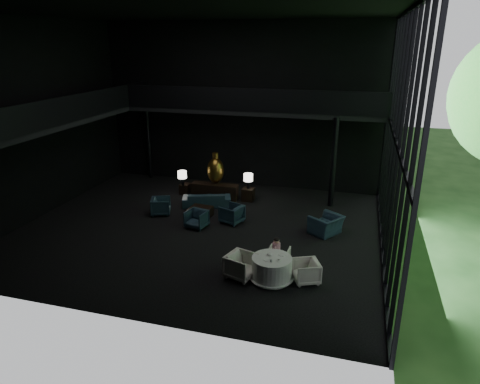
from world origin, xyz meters
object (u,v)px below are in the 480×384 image
(sofa, at_px, (207,197))
(lounge_armchair_west, at_px, (161,205))
(window_armchair, at_px, (326,221))
(child, at_px, (276,246))
(console, at_px, (215,191))
(dining_table, at_px, (272,270))
(lounge_armchair_east, at_px, (232,212))
(dining_chair_east, at_px, (306,271))
(coffee_table, at_px, (200,212))
(side_table_left, at_px, (185,189))
(table_lamp_right, at_px, (248,178))
(dining_chair_north, at_px, (279,257))
(bronze_urn, at_px, (216,170))
(lounge_armchair_south, at_px, (197,218))
(side_table_right, at_px, (248,194))
(dining_chair_west, at_px, (241,263))
(table_lamp_left, at_px, (182,175))

(sofa, bearing_deg, lounge_armchair_west, 24.51)
(window_armchair, height_order, child, window_armchair)
(sofa, height_order, child, child)
(console, relative_size, sofa, 1.00)
(window_armchair, relative_size, dining_table, 0.85)
(child, bearing_deg, lounge_armchair_east, -51.05)
(lounge_armchair_east, height_order, dining_chair_east, lounge_armchair_east)
(coffee_table, bearing_deg, side_table_left, 124.32)
(table_lamp_right, height_order, lounge_armchair_east, table_lamp_right)
(table_lamp_right, distance_m, dining_chair_north, 6.23)
(bronze_urn, height_order, dining_table, bronze_urn)
(lounge_armchair_west, distance_m, coffee_table, 1.74)
(table_lamp_right, height_order, dining_chair_north, table_lamp_right)
(child, bearing_deg, sofa, -47.95)
(window_armchair, bearing_deg, child, 9.06)
(lounge_armchair_south, distance_m, coffee_table, 1.10)
(lounge_armchair_east, height_order, dining_table, lounge_armchair_east)
(bronze_urn, relative_size, lounge_armchair_west, 1.74)
(side_table_right, height_order, sofa, sofa)
(dining_table, bearing_deg, child, 92.33)
(dining_chair_west, bearing_deg, window_armchair, -12.62)
(lounge_armchair_east, bearing_deg, dining_chair_north, 59.63)
(console, height_order, bronze_urn, bronze_urn)
(console, relative_size, table_lamp_left, 3.11)
(lounge_armchair_west, relative_size, dining_chair_east, 1.09)
(lounge_armchair_east, bearing_deg, console, -128.29)
(window_armchair, distance_m, dining_chair_north, 3.21)
(dining_table, bearing_deg, sofa, 127.25)
(bronze_urn, bearing_deg, lounge_armchair_east, -59.56)
(lounge_armchair_east, xyz_separation_m, coffee_table, (-1.47, 0.20, -0.25))
(window_armchair, distance_m, dining_table, 4.08)
(bronze_urn, xyz_separation_m, side_table_right, (1.60, -0.05, -1.04))
(dining_chair_north, bearing_deg, lounge_armchair_south, -26.78)
(side_table_left, height_order, lounge_armchair_east, lounge_armchair_east)
(table_lamp_right, relative_size, dining_chair_west, 0.74)
(table_lamp_left, xyz_separation_m, sofa, (1.57, -0.98, -0.59))
(coffee_table, bearing_deg, console, 93.36)
(lounge_armchair_east, relative_size, dining_chair_west, 0.92)
(side_table_right, bearing_deg, dining_chair_north, -65.94)
(side_table_right, height_order, table_lamp_right, table_lamp_right)
(side_table_left, height_order, lounge_armchair_west, lounge_armchair_west)
(sofa, relative_size, dining_chair_west, 2.29)
(bronze_urn, height_order, lounge_armchair_east, bronze_urn)
(coffee_table, bearing_deg, table_lamp_left, 127.31)
(side_table_left, bearing_deg, dining_chair_north, -44.99)
(sofa, distance_m, dining_table, 6.79)
(console, relative_size, lounge_armchair_east, 2.49)
(side_table_left, bearing_deg, lounge_armchair_west, -89.62)
(side_table_left, xyz_separation_m, coffee_table, (1.74, -2.54, -0.05))
(lounge_armchair_west, distance_m, lounge_armchair_east, 3.19)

